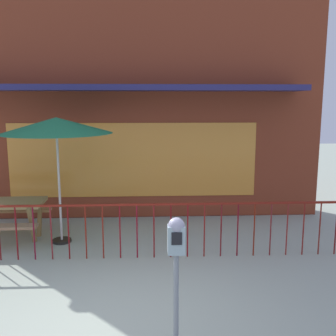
# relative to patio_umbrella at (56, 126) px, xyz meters

# --- Properties ---
(ground) EXTENTS (40.00, 40.00, 0.00)m
(ground) POSITION_rel_patio_umbrella_xyz_m (1.34, -3.00, -2.23)
(ground) COLOR #9CA796
(pub_storefront) EXTENTS (8.66, 1.41, 5.59)m
(pub_storefront) POSITION_rel_patio_umbrella_xyz_m (1.34, 1.81, 0.55)
(pub_storefront) COLOR #4A2318
(pub_storefront) RESTS_ON ground
(patio_fence_front) EXTENTS (7.30, 0.04, 0.97)m
(patio_fence_front) POSITION_rel_patio_umbrella_xyz_m (1.34, -0.83, -1.56)
(patio_fence_front) COLOR maroon
(patio_fence_front) RESTS_ON ground
(patio_umbrella) EXTENTS (2.05, 2.05, 2.39)m
(patio_umbrella) POSITION_rel_patio_umbrella_xyz_m (0.00, 0.00, 0.00)
(patio_umbrella) COLOR black
(patio_umbrella) RESTS_ON ground
(parking_meter_near) EXTENTS (0.18, 0.17, 1.51)m
(parking_meter_near) POSITION_rel_patio_umbrella_xyz_m (1.98, -3.42, -1.06)
(parking_meter_near) COLOR slate
(parking_meter_near) RESTS_ON ground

